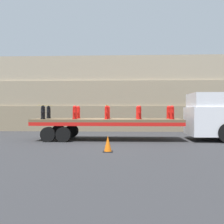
% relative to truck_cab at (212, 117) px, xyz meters
% --- Properties ---
extents(ground_plane, '(120.00, 120.00, 0.00)m').
position_rel_truck_cab_xyz_m(ground_plane, '(-6.10, 0.00, -1.37)').
color(ground_plane, '#2D2D30').
extents(rock_cliff, '(60.00, 3.30, 6.20)m').
position_rel_truck_cab_xyz_m(rock_cliff, '(-6.10, 6.98, 1.73)').
color(rock_cliff, '#84755B').
rests_on(rock_cliff, ground_plane).
extents(truck_cab, '(2.63, 2.60, 2.73)m').
position_rel_truck_cab_xyz_m(truck_cab, '(0.00, 0.00, 0.00)').
color(truck_cab, silver).
rests_on(truck_cab, ground_plane).
extents(flatbed_trailer, '(8.57, 2.55, 1.24)m').
position_rel_truck_cab_xyz_m(flatbed_trailer, '(-6.63, 0.00, -0.36)').
color(flatbed_trailer, brown).
rests_on(flatbed_trailer, ground_plane).
extents(fire_hydrant_black_near_0, '(0.30, 0.52, 0.78)m').
position_rel_truck_cab_xyz_m(fire_hydrant_black_near_0, '(-9.79, -0.54, 0.25)').
color(fire_hydrant_black_near_0, black).
rests_on(fire_hydrant_black_near_0, flatbed_trailer).
extents(fire_hydrant_black_far_0, '(0.30, 0.52, 0.78)m').
position_rel_truck_cab_xyz_m(fire_hydrant_black_far_0, '(-9.79, 0.54, 0.25)').
color(fire_hydrant_black_far_0, black).
rests_on(fire_hydrant_black_far_0, flatbed_trailer).
extents(fire_hydrant_red_near_1, '(0.30, 0.52, 0.78)m').
position_rel_truck_cab_xyz_m(fire_hydrant_red_near_1, '(-7.95, -0.54, 0.25)').
color(fire_hydrant_red_near_1, red).
rests_on(fire_hydrant_red_near_1, flatbed_trailer).
extents(fire_hydrant_red_far_1, '(0.30, 0.52, 0.78)m').
position_rel_truck_cab_xyz_m(fire_hydrant_red_far_1, '(-7.95, 0.54, 0.25)').
color(fire_hydrant_red_far_1, red).
rests_on(fire_hydrant_red_far_1, flatbed_trailer).
extents(fire_hydrant_red_near_2, '(0.30, 0.52, 0.78)m').
position_rel_truck_cab_xyz_m(fire_hydrant_red_near_2, '(-6.10, -0.54, 0.25)').
color(fire_hydrant_red_near_2, red).
rests_on(fire_hydrant_red_near_2, flatbed_trailer).
extents(fire_hydrant_red_far_2, '(0.30, 0.52, 0.78)m').
position_rel_truck_cab_xyz_m(fire_hydrant_red_far_2, '(-6.10, 0.54, 0.25)').
color(fire_hydrant_red_far_2, red).
rests_on(fire_hydrant_red_far_2, flatbed_trailer).
extents(fire_hydrant_red_near_3, '(0.30, 0.52, 0.78)m').
position_rel_truck_cab_xyz_m(fire_hydrant_red_near_3, '(-4.26, -0.54, 0.25)').
color(fire_hydrant_red_near_3, red).
rests_on(fire_hydrant_red_near_3, flatbed_trailer).
extents(fire_hydrant_red_far_3, '(0.30, 0.52, 0.78)m').
position_rel_truck_cab_xyz_m(fire_hydrant_red_far_3, '(-4.26, 0.54, 0.25)').
color(fire_hydrant_red_far_3, red).
rests_on(fire_hydrant_red_far_3, flatbed_trailer).
extents(fire_hydrant_red_near_4, '(0.30, 0.52, 0.78)m').
position_rel_truck_cab_xyz_m(fire_hydrant_red_near_4, '(-2.42, -0.54, 0.25)').
color(fire_hydrant_red_near_4, red).
rests_on(fire_hydrant_red_near_4, flatbed_trailer).
extents(fire_hydrant_red_far_4, '(0.30, 0.52, 0.78)m').
position_rel_truck_cab_xyz_m(fire_hydrant_red_far_4, '(-2.42, 0.54, 0.25)').
color(fire_hydrant_red_far_4, red).
rests_on(fire_hydrant_red_far_4, flatbed_trailer).
extents(cargo_strap_rear, '(0.05, 2.65, 0.01)m').
position_rel_truck_cab_xyz_m(cargo_strap_rear, '(-9.79, 0.00, 0.65)').
color(cargo_strap_rear, yellow).
rests_on(cargo_strap_rear, fire_hydrant_black_near_0).
extents(cargo_strap_middle, '(0.05, 2.65, 0.01)m').
position_rel_truck_cab_xyz_m(cargo_strap_middle, '(-6.10, 0.00, 0.65)').
color(cargo_strap_middle, yellow).
rests_on(cargo_strap_middle, fire_hydrant_red_near_2).
extents(traffic_cone, '(0.42, 0.42, 0.68)m').
position_rel_truck_cab_xyz_m(traffic_cone, '(-5.82, -4.17, -1.04)').
color(traffic_cone, black).
rests_on(traffic_cone, ground_plane).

